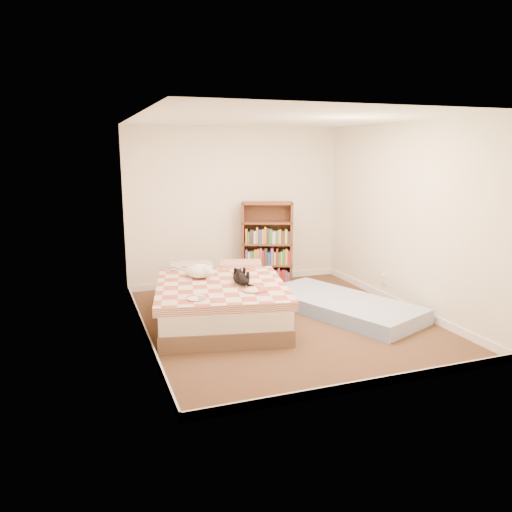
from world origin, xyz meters
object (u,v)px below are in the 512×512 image
object	(u,v)px
bed	(220,299)
bookshelf	(267,254)
floor_mattress	(341,305)
black_cat	(241,278)
white_dog	(200,271)

from	to	relation	value
bed	bookshelf	size ratio (longest dim) A/B	1.79
floor_mattress	black_cat	bearing A→B (deg)	154.95
bed	white_dog	bearing A→B (deg)	146.42
bookshelf	floor_mattress	bearing A→B (deg)	-54.82
bookshelf	floor_mattress	distance (m)	1.77
bed	white_dog	distance (m)	0.44
floor_mattress	white_dog	world-z (taller)	white_dog
floor_mattress	black_cat	xyz separation A→B (m)	(-1.39, 0.07, 0.48)
bed	black_cat	xyz separation A→B (m)	(0.21, -0.24, 0.32)
white_dog	floor_mattress	bearing A→B (deg)	-2.39
bookshelf	floor_mattress	size ratio (longest dim) A/B	0.62
white_dog	bed	bearing A→B (deg)	-31.73
floor_mattress	white_dog	distance (m)	1.93
bookshelf	white_dog	xyz separation A→B (m)	(-1.37, -1.15, 0.09)
floor_mattress	black_cat	distance (m)	1.47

